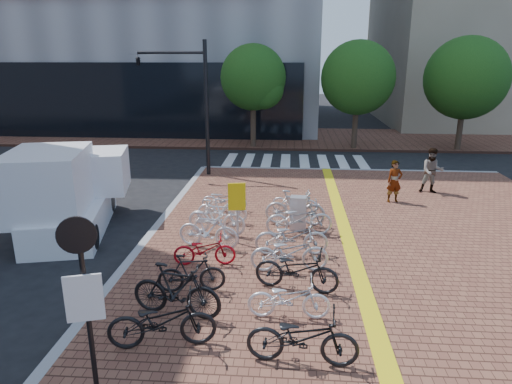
# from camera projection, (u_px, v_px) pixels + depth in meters

# --- Properties ---
(ground) EXTENTS (120.00, 120.00, 0.00)m
(ground) POSITION_uv_depth(u_px,v_px,m) (277.00, 294.00, 10.74)
(ground) COLOR black
(ground) RESTS_ON ground
(kerb_north) EXTENTS (14.00, 0.25, 0.15)m
(kerb_north) POSITION_uv_depth(u_px,v_px,m) (347.00, 171.00, 21.97)
(kerb_north) COLOR gray
(kerb_north) RESTS_ON ground
(far_sidewalk) EXTENTS (70.00, 8.00, 0.15)m
(far_sidewalk) POSITION_uv_depth(u_px,v_px,m) (287.00, 138.00, 30.78)
(far_sidewalk) COLOR brown
(far_sidewalk) RESTS_ON ground
(building_beige) EXTENTS (20.00, 18.00, 18.00)m
(building_beige) POSITION_uv_depth(u_px,v_px,m) (510.00, 10.00, 37.44)
(building_beige) COLOR gray
(building_beige) RESTS_ON ground
(crosswalk) EXTENTS (7.50, 4.00, 0.01)m
(crosswalk) POSITION_uv_depth(u_px,v_px,m) (295.00, 162.00, 24.08)
(crosswalk) COLOR silver
(crosswalk) RESTS_ON ground
(street_trees) EXTENTS (16.20, 4.60, 6.35)m
(street_trees) POSITION_uv_depth(u_px,v_px,m) (376.00, 80.00, 25.88)
(street_trees) COLOR #38281E
(street_trees) RESTS_ON far_sidewalk
(bike_0) EXTENTS (2.10, 1.06, 1.05)m
(bike_0) POSITION_uv_depth(u_px,v_px,m) (162.00, 321.00, 8.42)
(bike_0) COLOR black
(bike_0) RESTS_ON sidewalk
(bike_1) EXTENTS (2.02, 0.89, 1.17)m
(bike_1) POSITION_uv_depth(u_px,v_px,m) (176.00, 290.00, 9.41)
(bike_1) COLOR black
(bike_1) RESTS_ON sidewalk
(bike_2) EXTENTS (1.60, 0.68, 0.93)m
(bike_2) POSITION_uv_depth(u_px,v_px,m) (191.00, 273.00, 10.43)
(bike_2) COLOR black
(bike_2) RESTS_ON sidewalk
(bike_3) EXTENTS (1.66, 0.75, 0.84)m
(bike_3) POSITION_uv_depth(u_px,v_px,m) (205.00, 250.00, 11.79)
(bike_3) COLOR red
(bike_3) RESTS_ON sidewalk
(bike_4) EXTENTS (1.83, 0.81, 1.06)m
(bike_4) POSITION_uv_depth(u_px,v_px,m) (208.00, 230.00, 12.82)
(bike_4) COLOR white
(bike_4) RESTS_ON sidewalk
(bike_5) EXTENTS (1.89, 0.86, 1.10)m
(bike_5) POSITION_uv_depth(u_px,v_px,m) (216.00, 217.00, 13.80)
(bike_5) COLOR silver
(bike_5) RESTS_ON sidewalk
(bike_6) EXTENTS (1.65, 0.52, 0.98)m
(bike_6) POSITION_uv_depth(u_px,v_px,m) (222.00, 209.00, 14.76)
(bike_6) COLOR white
(bike_6) RESTS_ON sidewalk
(bike_7) EXTENTS (1.60, 0.57, 0.83)m
(bike_7) POSITION_uv_depth(u_px,v_px,m) (224.00, 199.00, 15.95)
(bike_7) COLOR #BBBABF
(bike_7) RESTS_ON sidewalk
(bike_8) EXTENTS (2.01, 0.81, 1.04)m
(bike_8) POSITION_uv_depth(u_px,v_px,m) (302.00, 337.00, 7.96)
(bike_8) COLOR black
(bike_8) RESTS_ON sidewalk
(bike_9) EXTENTS (1.72, 0.62, 0.90)m
(bike_9) POSITION_uv_depth(u_px,v_px,m) (289.00, 298.00, 9.38)
(bike_9) COLOR white
(bike_9) RESTS_ON sidewalk
(bike_10) EXTENTS (2.06, 1.07, 1.03)m
(bike_10) POSITION_uv_depth(u_px,v_px,m) (297.00, 269.00, 10.50)
(bike_10) COLOR black
(bike_10) RESTS_ON sidewalk
(bike_11) EXTENTS (2.02, 0.88, 1.03)m
(bike_11) POSITION_uv_depth(u_px,v_px,m) (289.00, 252.00, 11.42)
(bike_11) COLOR silver
(bike_11) RESTS_ON sidewalk
(bike_12) EXTENTS (2.04, 0.85, 1.05)m
(bike_12) POSITION_uv_depth(u_px,v_px,m) (291.00, 237.00, 12.37)
(bike_12) COLOR #B3B3B8
(bike_12) RESTS_ON sidewalk
(bike_13) EXTENTS (2.09, 0.96, 1.06)m
(bike_13) POSITION_uv_depth(u_px,v_px,m) (299.00, 218.00, 13.75)
(bike_13) COLOR #B7B7BC
(bike_13) RESTS_ON sidewalk
(bike_14) EXTENTS (1.97, 0.72, 1.16)m
(bike_14) POSITION_uv_depth(u_px,v_px,m) (295.00, 208.00, 14.54)
(bike_14) COLOR #ADADB2
(bike_14) RESTS_ON sidewalk
(bike_15) EXTENTS (1.68, 0.86, 0.84)m
(bike_15) POSITION_uv_depth(u_px,v_px,m) (295.00, 202.00, 15.68)
(bike_15) COLOR silver
(bike_15) RESTS_ON sidewalk
(pedestrian_a) EXTENTS (0.64, 0.49, 1.58)m
(pedestrian_a) POSITION_uv_depth(u_px,v_px,m) (394.00, 181.00, 16.84)
(pedestrian_a) COLOR gray
(pedestrian_a) RESTS_ON sidewalk
(pedestrian_b) EXTENTS (0.96, 0.80, 1.80)m
(pedestrian_b) POSITION_uv_depth(u_px,v_px,m) (432.00, 171.00, 17.94)
(pedestrian_b) COLOR #525968
(pedestrian_b) RESTS_ON sidewalk
(utility_box) EXTENTS (0.52, 0.40, 1.08)m
(utility_box) POSITION_uv_depth(u_px,v_px,m) (298.00, 213.00, 14.19)
(utility_box) COLOR silver
(utility_box) RESTS_ON sidewalk
(yellow_sign) EXTENTS (0.50, 0.16, 1.83)m
(yellow_sign) POSITION_uv_depth(u_px,v_px,m) (237.00, 202.00, 12.86)
(yellow_sign) COLOR #B7B7BC
(yellow_sign) RESTS_ON sidewalk
(notice_sign) EXTENTS (0.55, 0.21, 3.06)m
(notice_sign) POSITION_uv_depth(u_px,v_px,m) (84.00, 288.00, 6.77)
(notice_sign) COLOR black
(notice_sign) RESTS_ON sidewalk
(traffic_light_pole) EXTENTS (3.18, 1.22, 5.92)m
(traffic_light_pole) POSITION_uv_depth(u_px,v_px,m) (175.00, 83.00, 19.98)
(traffic_light_pole) COLOR black
(traffic_light_pole) RESTS_ON sidewalk
(box_truck) EXTENTS (3.08, 5.08, 2.74)m
(box_truck) POSITION_uv_depth(u_px,v_px,m) (69.00, 192.00, 14.25)
(box_truck) COLOR white
(box_truck) RESTS_ON ground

